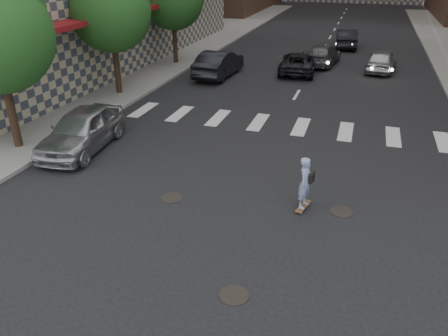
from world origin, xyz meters
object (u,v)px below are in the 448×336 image
object	(u,v)px
silver_sedan	(82,130)
traffic_car_d	(382,60)
traffic_car_a	(219,64)
traffic_car_b	(322,55)
traffic_car_e	(346,38)
traffic_car_c	(298,63)
tree_b	(113,7)
skateboarder	(305,183)

from	to	relation	value
silver_sedan	traffic_car_d	distance (m)	20.83
traffic_car_a	traffic_car_d	size ratio (longest dim) A/B	1.17
traffic_car_b	traffic_car_e	xyz separation A→B (m)	(1.21, 7.10, 0.08)
traffic_car_b	traffic_car_c	xyz separation A→B (m)	(-1.27, -2.91, -0.02)
traffic_car_c	traffic_car_d	xyz separation A→B (m)	(5.27, 2.10, 0.06)
tree_b	traffic_car_b	world-z (taller)	tree_b
silver_sedan	traffic_car_e	distance (m)	26.73
traffic_car_c	traffic_car_a	bearing A→B (deg)	23.48
traffic_car_a	traffic_car_d	world-z (taller)	traffic_car_a
traffic_car_a	traffic_car_e	distance (m)	14.41
tree_b	traffic_car_d	distance (m)	17.64
traffic_car_b	traffic_car_e	distance (m)	7.20
traffic_car_b	traffic_car_d	size ratio (longest dim) A/B	1.11
skateboarder	traffic_car_b	bearing A→B (deg)	107.63
traffic_car_e	silver_sedan	bearing A→B (deg)	66.29
tree_b	skateboarder	bearing A→B (deg)	-38.69
traffic_car_a	traffic_car_b	distance (m)	8.04
traffic_car_b	traffic_car_d	bearing A→B (deg)	175.49
tree_b	silver_sedan	xyz separation A→B (m)	(2.45, -7.31, -3.82)
traffic_car_c	traffic_car_e	xyz separation A→B (m)	(2.48, 10.00, 0.11)
traffic_car_a	traffic_car_d	xyz separation A→B (m)	(9.96, 4.59, -0.09)
tree_b	traffic_car_e	world-z (taller)	tree_b
silver_sedan	traffic_car_e	bearing A→B (deg)	65.75
traffic_car_d	traffic_car_e	size ratio (longest dim) A/B	0.91
traffic_car_e	traffic_car_b	bearing A→B (deg)	75.61
silver_sedan	tree_b	bearing A→B (deg)	103.34
traffic_car_a	traffic_car_c	bearing A→B (deg)	-148.85
silver_sedan	traffic_car_d	bearing A→B (deg)	51.26
skateboarder	traffic_car_b	world-z (taller)	skateboarder
silver_sedan	traffic_car_b	size ratio (longest dim) A/B	1.01
tree_b	silver_sedan	bearing A→B (deg)	-71.44
skateboarder	traffic_car_d	xyz separation A→B (m)	(2.35, 19.35, -0.17)
skateboarder	traffic_car_a	distance (m)	16.60
skateboarder	traffic_car_d	size ratio (longest dim) A/B	0.40
tree_b	traffic_car_c	bearing A→B (deg)	42.48
skateboarder	silver_sedan	world-z (taller)	skateboarder
tree_b	traffic_car_e	bearing A→B (deg)	58.13
skateboarder	silver_sedan	size ratio (longest dim) A/B	0.36
tree_b	silver_sedan	size ratio (longest dim) A/B	1.37
skateboarder	traffic_car_e	world-z (taller)	skateboarder
silver_sedan	traffic_car_d	xyz separation A→B (m)	(11.50, 17.36, -0.09)
traffic_car_a	tree_b	bearing A→B (deg)	56.90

